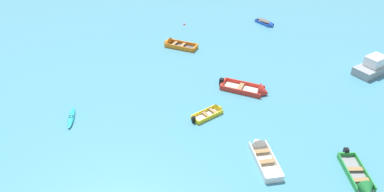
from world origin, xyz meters
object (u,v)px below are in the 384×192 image
motor_launch_grey_back_row_right (379,65)px  rowboat_yellow_midfield_right (214,111)px  rowboat_white_back_row_left (261,151)px  kayak_turquoise_center (71,118)px  rowboat_red_near_right (254,90)px  rowboat_orange_cluster_outer (173,44)px  rowboat_blue_distant_center (267,23)px  rowboat_green_cluster_inner (361,182)px  mooring_buoy_between_boats_left (184,25)px

motor_launch_grey_back_row_right → rowboat_yellow_midfield_right: motor_launch_grey_back_row_right is taller
rowboat_white_back_row_left → kayak_turquoise_center: bearing=152.8°
motor_launch_grey_back_row_right → rowboat_red_near_right: (-14.34, -1.59, -0.39)m
motor_launch_grey_back_row_right → rowboat_orange_cluster_outer: bearing=153.3°
motor_launch_grey_back_row_right → rowboat_red_near_right: bearing=-173.7°
motor_launch_grey_back_row_right → rowboat_blue_distant_center: motor_launch_grey_back_row_right is taller
motor_launch_grey_back_row_right → rowboat_orange_cluster_outer: motor_launch_grey_back_row_right is taller
motor_launch_grey_back_row_right → rowboat_white_back_row_left: bearing=-150.0°
kayak_turquoise_center → rowboat_white_back_row_left: bearing=-27.2°
motor_launch_grey_back_row_right → rowboat_green_cluster_inner: size_ratio=1.50×
rowboat_yellow_midfield_right → rowboat_green_cluster_inner: bearing=-52.1°
motor_launch_grey_back_row_right → rowboat_white_back_row_left: size_ratio=1.46×
motor_launch_grey_back_row_right → rowboat_green_cluster_inner: motor_launch_grey_back_row_right is taller
rowboat_blue_distant_center → mooring_buoy_between_boats_left: 11.15m
rowboat_white_back_row_left → mooring_buoy_between_boats_left: (-0.91, 26.21, -0.23)m
rowboat_white_back_row_left → rowboat_red_near_right: bearing=73.1°
kayak_turquoise_center → motor_launch_grey_back_row_right: bearing=4.5°
rowboat_white_back_row_left → mooring_buoy_between_boats_left: bearing=92.0°
rowboat_blue_distant_center → rowboat_orange_cluster_outer: (-13.45, -3.94, -0.04)m
rowboat_blue_distant_center → rowboat_white_back_row_left: size_ratio=0.72×
rowboat_blue_distant_center → rowboat_white_back_row_left: 25.85m
rowboat_green_cluster_inner → rowboat_yellow_midfield_right: 12.57m
rowboat_yellow_midfield_right → kayak_turquoise_center: size_ratio=1.09×
rowboat_yellow_midfield_right → rowboat_blue_distant_center: bearing=56.3°
motor_launch_grey_back_row_right → mooring_buoy_between_boats_left: 24.21m
kayak_turquoise_center → rowboat_green_cluster_inner: bearing=-30.2°
rowboat_white_back_row_left → rowboat_orange_cluster_outer: rowboat_orange_cluster_outer is taller
rowboat_red_near_right → rowboat_blue_distant_center: bearing=64.4°
rowboat_red_near_right → rowboat_white_back_row_left: size_ratio=1.06×
rowboat_blue_distant_center → rowboat_green_cluster_inner: size_ratio=0.74×
rowboat_blue_distant_center → kayak_turquoise_center: size_ratio=1.05×
rowboat_green_cluster_inner → rowboat_blue_distant_center: bearing=81.1°
motor_launch_grey_back_row_right → kayak_turquoise_center: (-31.02, -2.43, -0.47)m
rowboat_green_cluster_inner → rowboat_orange_cluster_outer: rowboat_orange_cluster_outer is taller
rowboat_white_back_row_left → rowboat_orange_cluster_outer: (-3.46, 19.91, -0.00)m
rowboat_green_cluster_inner → rowboat_orange_cluster_outer: bearing=110.5°
motor_launch_grey_back_row_right → rowboat_yellow_midfield_right: size_ratio=1.96×
rowboat_blue_distant_center → rowboat_green_cluster_inner: rowboat_green_cluster_inner is taller
mooring_buoy_between_boats_left → kayak_turquoise_center: bearing=-125.1°
rowboat_yellow_midfield_right → kayak_turquoise_center: rowboat_yellow_midfield_right is taller
rowboat_white_back_row_left → mooring_buoy_between_boats_left: 26.22m
rowboat_orange_cluster_outer → mooring_buoy_between_boats_left: size_ratio=12.75×
rowboat_yellow_midfield_right → rowboat_red_near_right: bearing=27.9°
rowboat_red_near_right → rowboat_yellow_midfield_right: rowboat_red_near_right is taller
rowboat_orange_cluster_outer → kayak_turquoise_center: (-10.75, -12.61, -0.09)m
rowboat_white_back_row_left → rowboat_blue_distant_center: bearing=67.3°
rowboat_yellow_midfield_right → rowboat_orange_cluster_outer: rowboat_orange_cluster_outer is taller
rowboat_yellow_midfield_right → rowboat_orange_cluster_outer: (-1.31, 14.22, 0.05)m
rowboat_red_near_right → mooring_buoy_between_boats_left: (-3.37, 18.08, -0.22)m
kayak_turquoise_center → rowboat_blue_distant_center: bearing=34.4°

